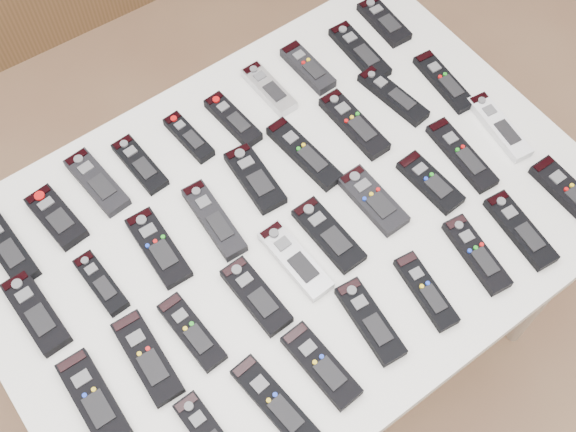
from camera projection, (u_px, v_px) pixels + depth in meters
ground at (301, 394)px, 2.10m from camera, size 4.00×4.00×0.00m
table at (288, 234)px, 1.54m from camera, size 1.25×0.88×0.78m
remote_0 at (7, 247)px, 1.44m from camera, size 0.06×0.18×0.02m
remote_1 at (56, 217)px, 1.48m from camera, size 0.07×0.15×0.02m
remote_2 at (97, 182)px, 1.52m from camera, size 0.07×0.18×0.02m
remote_3 at (140, 164)px, 1.54m from camera, size 0.06×0.16×0.02m
remote_4 at (189, 137)px, 1.57m from camera, size 0.05×0.14×0.02m
remote_5 at (233, 120)px, 1.60m from camera, size 0.06×0.16×0.02m
remote_6 at (269, 89)px, 1.64m from camera, size 0.05×0.15×0.02m
remote_7 at (308, 68)px, 1.67m from camera, size 0.05×0.15×0.02m
remote_8 at (360, 52)px, 1.69m from camera, size 0.06×0.18×0.02m
remote_9 at (384, 22)px, 1.74m from camera, size 0.06×0.15×0.02m
remote_10 at (36, 313)px, 1.38m from camera, size 0.06×0.18×0.02m
remote_11 at (101, 283)px, 1.41m from camera, size 0.05×0.14×0.02m
remote_12 at (158, 248)px, 1.45m from camera, size 0.07×0.18×0.02m
remote_13 at (214, 220)px, 1.47m from camera, size 0.06×0.19×0.02m
remote_14 at (255, 178)px, 1.52m from camera, size 0.07×0.17×0.02m
remote_15 at (304, 154)px, 1.55m from camera, size 0.06×0.20×0.02m
remote_16 at (354, 124)px, 1.59m from camera, size 0.05×0.19×0.02m
remote_17 at (393, 96)px, 1.63m from camera, size 0.07×0.19×0.02m
remote_18 at (444, 82)px, 1.65m from camera, size 0.06×0.18×0.02m
remote_19 at (94, 399)px, 1.30m from camera, size 0.07×0.18×0.02m
remote_20 at (147, 358)px, 1.33m from camera, size 0.07×0.19×0.02m
remote_21 at (192, 332)px, 1.36m from camera, size 0.06×0.17×0.02m
remote_22 at (256, 296)px, 1.39m from camera, size 0.06×0.17×0.02m
remote_23 at (295, 260)px, 1.43m from camera, size 0.06×0.18×0.02m
remote_24 at (328, 235)px, 1.46m from camera, size 0.06×0.17×0.02m
remote_25 at (373, 200)px, 1.50m from camera, size 0.06×0.16×0.02m
remote_26 at (430, 182)px, 1.52m from camera, size 0.06×0.16×0.02m
remote_27 at (462, 155)px, 1.55m from camera, size 0.07×0.20×0.02m
remote_28 at (499, 127)px, 1.59m from camera, size 0.07×0.19×0.02m
remote_31 at (276, 404)px, 1.29m from camera, size 0.07×0.20×0.02m
remote_32 at (321, 365)px, 1.33m from camera, size 0.06×0.18×0.02m
remote_33 at (370, 321)px, 1.37m from camera, size 0.07×0.18×0.02m
remote_34 at (426, 291)px, 1.40m from camera, size 0.07×0.17×0.02m
remote_35 at (477, 254)px, 1.44m from camera, size 0.07×0.18×0.02m
remote_36 at (520, 230)px, 1.46m from camera, size 0.07×0.18×0.02m
remote_37 at (570, 194)px, 1.50m from camera, size 0.06×0.19×0.02m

